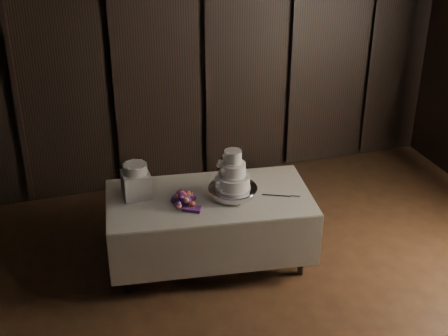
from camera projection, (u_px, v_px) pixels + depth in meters
room at (341, 209)px, 4.43m from camera, size 6.08×7.08×3.08m
display_table at (210, 226)px, 6.23m from camera, size 2.11×1.29×0.76m
cake_stand at (233, 192)px, 6.07m from camera, size 0.63×0.63×0.09m
wedding_cake at (231, 174)px, 5.95m from camera, size 0.38×0.33×0.40m
bouquet at (184, 199)px, 5.90m from camera, size 0.43×0.47×0.18m
box_pedestal at (136, 184)px, 6.03m from camera, size 0.27×0.27×0.25m
small_cake at (135, 169)px, 5.95m from camera, size 0.25×0.25×0.09m
cake_knife at (276, 196)px, 6.07m from camera, size 0.34×0.18×0.01m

